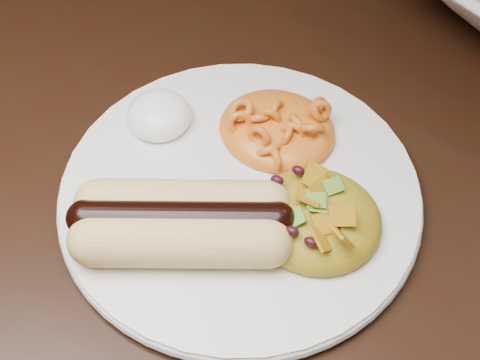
% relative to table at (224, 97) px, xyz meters
% --- Properties ---
extents(table, '(1.60, 0.90, 0.75)m').
position_rel_table_xyz_m(table, '(0.00, 0.00, 0.00)').
color(table, black).
rests_on(table, floor).
extents(plate, '(0.26, 0.26, 0.01)m').
position_rel_table_xyz_m(plate, '(0.10, -0.16, 0.10)').
color(plate, white).
rests_on(plate, table).
extents(hotdog, '(0.12, 0.11, 0.03)m').
position_rel_table_xyz_m(hotdog, '(0.08, -0.21, 0.12)').
color(hotdog, '#EBC981').
rests_on(hotdog, plate).
extents(mac_and_cheese, '(0.11, 0.10, 0.03)m').
position_rel_table_xyz_m(mac_and_cheese, '(0.10, -0.10, 0.12)').
color(mac_and_cheese, orange).
rests_on(mac_and_cheese, plate).
extents(sour_cream, '(0.05, 0.05, 0.03)m').
position_rel_table_xyz_m(sour_cream, '(0.02, -0.13, 0.12)').
color(sour_cream, white).
rests_on(sour_cream, plate).
extents(taco_salad, '(0.09, 0.08, 0.04)m').
position_rel_table_xyz_m(taco_salad, '(0.16, -0.17, 0.12)').
color(taco_salad, '#B65108').
rests_on(taco_salad, plate).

